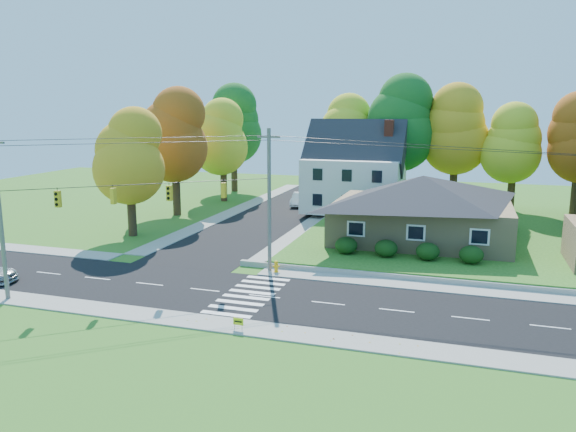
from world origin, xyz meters
name	(u,v)px	position (x,y,z in m)	size (l,w,h in m)	color
ground	(264,297)	(0.00, 0.00, 0.00)	(120.00, 120.00, 0.00)	#3D7923
road_main	(264,296)	(0.00, 0.00, 0.01)	(90.00, 8.00, 0.02)	black
road_cross	(277,214)	(-8.00, 26.00, 0.01)	(8.00, 44.00, 0.02)	black
sidewalk_north	(289,273)	(0.00, 5.00, 0.04)	(90.00, 2.00, 0.08)	#9C9A90
sidewalk_south	(232,326)	(0.00, -5.00, 0.04)	(90.00, 2.00, 0.08)	#9C9A90
lawn	(482,234)	(13.00, 21.00, 0.25)	(30.00, 30.00, 0.50)	#3D7923
ranch_house	(422,207)	(8.00, 16.00, 3.27)	(14.60, 10.60, 5.40)	tan
colonial_house	(355,172)	(0.04, 28.00, 4.58)	(10.40, 8.40, 9.60)	silver
hedge_row	(407,250)	(7.50, 9.80, 1.14)	(10.70, 1.70, 1.27)	#163A10
traffic_infrastructure	(269,210)	(-0.15, 1.35, 5.15)	(38.10, 10.66, 10.00)	#666059
tree_lot_0	(348,134)	(-2.00, 34.00, 8.31)	(6.72, 6.72, 12.51)	#3F2A19
tree_lot_1	(400,123)	(4.00, 33.00, 9.61)	(7.84, 7.84, 14.60)	#3F2A19
tree_lot_2	(456,130)	(10.00, 34.00, 8.96)	(7.28, 7.28, 13.56)	#3F2A19
tree_lot_3	(515,143)	(16.00, 33.00, 7.65)	(6.16, 6.16, 11.47)	#3F2A19
tree_west_0	(129,156)	(-17.00, 12.00, 7.15)	(6.16, 6.16, 11.47)	#3F2A19
tree_west_1	(174,136)	(-18.00, 22.00, 8.46)	(7.28, 7.28, 13.56)	#3F2A19
tree_west_2	(223,137)	(-17.00, 32.00, 7.81)	(6.72, 6.72, 12.51)	#3F2A19
tree_west_3	(233,124)	(-19.00, 40.00, 9.11)	(7.84, 7.84, 14.60)	#3F2A19
white_car	(300,199)	(-7.08, 31.50, 0.78)	(1.60, 4.59, 1.51)	white
fire_hydrant	(276,267)	(-0.93, 4.94, 0.42)	(0.51, 0.39, 0.88)	#FFAC0D
yard_sign	(238,322)	(0.57, -5.45, 0.51)	(0.57, 0.05, 0.71)	black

